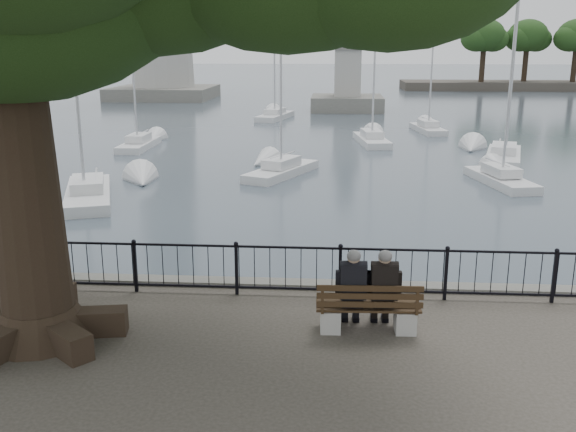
# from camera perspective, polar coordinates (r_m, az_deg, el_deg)

# --- Properties ---
(harbor) EXTENTS (260.00, 260.00, 1.20)m
(harbor) POSITION_cam_1_polar(r_m,az_deg,el_deg) (13.22, 0.15, -8.27)
(harbor) COLOR #615F59
(harbor) RESTS_ON ground
(railing) EXTENTS (22.06, 0.06, 1.00)m
(railing) POSITION_cam_1_polar(r_m,az_deg,el_deg) (12.37, 0.00, -4.67)
(railing) COLOR black
(railing) RESTS_ON ground
(bench) EXTENTS (1.77, 0.59, 0.92)m
(bench) POSITION_cam_1_polar(r_m,az_deg,el_deg) (11.02, 7.12, -8.62)
(bench) COLOR #9E9C98
(bench) RESTS_ON ground
(person_left) EXTENTS (0.44, 0.73, 1.47)m
(person_left) POSITION_cam_1_polar(r_m,az_deg,el_deg) (10.96, 5.74, -6.73)
(person_left) COLOR black
(person_left) RESTS_ON ground
(person_right) EXTENTS (0.44, 0.73, 1.47)m
(person_right) POSITION_cam_1_polar(r_m,az_deg,el_deg) (11.01, 8.42, -6.73)
(person_right) COLOR black
(person_right) RESTS_ON ground
(lion_monument) EXTENTS (6.38, 6.38, 9.31)m
(lion_monument) POSITION_cam_1_polar(r_m,az_deg,el_deg) (59.15, 5.30, 11.61)
(lion_monument) COLOR #615F59
(lion_monument) RESTS_ON ground
(sailboat_a) EXTENTS (3.39, 5.91, 11.13)m
(sailboat_a) POSITION_cam_1_polar(r_m,az_deg,el_deg) (25.58, -17.35, 2.08)
(sailboat_a) COLOR silver
(sailboat_a) RESTS_ON ground
(sailboat_b) EXTENTS (3.25, 5.11, 11.68)m
(sailboat_b) POSITION_cam_1_polar(r_m,az_deg,el_deg) (29.08, -0.57, 4.31)
(sailboat_b) COLOR silver
(sailboat_b) RESTS_ON ground
(sailboat_c) EXTENTS (2.27, 4.93, 9.69)m
(sailboat_c) POSITION_cam_1_polar(r_m,az_deg,el_deg) (28.70, 18.38, 3.31)
(sailboat_c) COLOR silver
(sailboat_c) RESTS_ON ground
(sailboat_d) EXTENTS (3.12, 6.05, 9.64)m
(sailboat_d) POSITION_cam_1_polar(r_m,az_deg,el_deg) (34.68, 18.61, 5.14)
(sailboat_d) COLOR silver
(sailboat_d) RESTS_ON ground
(sailboat_e) EXTENTS (1.45, 4.97, 11.56)m
(sailboat_e) POSITION_cam_1_polar(r_m,az_deg,el_deg) (37.97, -13.12, 6.42)
(sailboat_e) COLOR silver
(sailboat_e) RESTS_ON ground
(sailboat_f) EXTENTS (2.12, 5.37, 10.83)m
(sailboat_f) POSITION_cam_1_polar(r_m,az_deg,el_deg) (39.08, 7.45, 6.87)
(sailboat_f) COLOR silver
(sailboat_f) RESTS_ON ground
(sailboat_g) EXTENTS (2.01, 5.08, 8.81)m
(sailboat_g) POSITION_cam_1_polar(r_m,az_deg,el_deg) (45.12, 12.32, 7.67)
(sailboat_g) COLOR silver
(sailboat_g) RESTS_ON ground
(sailboat_h) EXTENTS (2.80, 5.97, 12.30)m
(sailboat_h) POSITION_cam_1_polar(r_m,az_deg,el_deg) (52.00, -1.16, 8.99)
(sailboat_h) COLOR silver
(sailboat_h) RESTS_ON ground
(far_shore) EXTENTS (30.00, 8.60, 9.18)m
(far_shore) POSITION_cam_1_polar(r_m,az_deg,el_deg) (91.98, 20.18, 12.96)
(far_shore) COLOR #39342D
(far_shore) RESTS_ON ground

